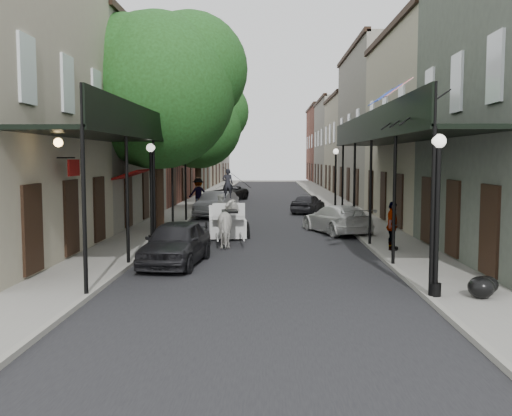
# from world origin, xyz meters

# --- Properties ---
(ground) EXTENTS (140.00, 140.00, 0.00)m
(ground) POSITION_xyz_m (0.00, 0.00, 0.00)
(ground) COLOR gray
(ground) RESTS_ON ground
(road) EXTENTS (8.00, 90.00, 0.01)m
(road) POSITION_xyz_m (0.00, 20.00, 0.01)
(road) COLOR black
(road) RESTS_ON ground
(sidewalk_left) EXTENTS (2.20, 90.00, 0.12)m
(sidewalk_left) POSITION_xyz_m (-5.00, 20.00, 0.06)
(sidewalk_left) COLOR gray
(sidewalk_left) RESTS_ON ground
(sidewalk_right) EXTENTS (2.20, 90.00, 0.12)m
(sidewalk_right) POSITION_xyz_m (5.00, 20.00, 0.06)
(sidewalk_right) COLOR gray
(sidewalk_right) RESTS_ON ground
(building_row_left) EXTENTS (5.00, 80.00, 10.50)m
(building_row_left) POSITION_xyz_m (-8.60, 30.00, 5.25)
(building_row_left) COLOR #A5A084
(building_row_left) RESTS_ON ground
(building_row_right) EXTENTS (5.00, 80.00, 10.50)m
(building_row_right) POSITION_xyz_m (8.60, 30.00, 5.25)
(building_row_right) COLOR gray
(building_row_right) RESTS_ON ground
(gallery_left) EXTENTS (2.20, 18.05, 4.88)m
(gallery_left) POSITION_xyz_m (-4.79, 6.98, 4.05)
(gallery_left) COLOR black
(gallery_left) RESTS_ON sidewalk_left
(gallery_right) EXTENTS (2.20, 18.05, 4.88)m
(gallery_right) POSITION_xyz_m (4.79, 6.98, 4.05)
(gallery_right) COLOR black
(gallery_right) RESTS_ON sidewalk_right
(tree_near) EXTENTS (7.31, 6.80, 9.63)m
(tree_near) POSITION_xyz_m (-4.20, 10.18, 6.49)
(tree_near) COLOR #382619
(tree_near) RESTS_ON sidewalk_left
(tree_far) EXTENTS (6.45, 6.00, 8.61)m
(tree_far) POSITION_xyz_m (-4.25, 24.18, 5.84)
(tree_far) COLOR #382619
(tree_far) RESTS_ON sidewalk_left
(lamppost_right_near) EXTENTS (0.32, 0.32, 3.71)m
(lamppost_right_near) POSITION_xyz_m (4.10, -2.00, 2.05)
(lamppost_right_near) COLOR black
(lamppost_right_near) RESTS_ON sidewalk_right
(lamppost_left) EXTENTS (0.32, 0.32, 3.71)m
(lamppost_left) POSITION_xyz_m (-4.10, 6.00, 2.05)
(lamppost_left) COLOR black
(lamppost_left) RESTS_ON sidewalk_left
(lamppost_right_far) EXTENTS (0.32, 0.32, 3.71)m
(lamppost_right_far) POSITION_xyz_m (4.10, 18.00, 2.05)
(lamppost_right_far) COLOR black
(lamppost_right_far) RESTS_ON sidewalk_right
(horse) EXTENTS (1.17, 2.15, 1.73)m
(horse) POSITION_xyz_m (-1.19, 6.00, 0.87)
(horse) COLOR silver
(horse) RESTS_ON ground
(carriage) EXTENTS (1.96, 2.70, 2.90)m
(carriage) POSITION_xyz_m (-1.50, 8.68, 1.13)
(carriage) COLOR black
(carriage) RESTS_ON ground
(pedestrian_walking) EXTENTS (0.79, 0.63, 1.58)m
(pedestrian_walking) POSITION_xyz_m (-2.00, 11.98, 0.79)
(pedestrian_walking) COLOR #9FA097
(pedestrian_walking) RESTS_ON ground
(pedestrian_sidewalk_left) EXTENTS (1.41, 1.07, 1.92)m
(pedestrian_sidewalk_left) POSITION_xyz_m (-4.20, 20.72, 1.08)
(pedestrian_sidewalk_left) COLOR gray
(pedestrian_sidewalk_left) RESTS_ON sidewalk_left
(pedestrian_sidewalk_right) EXTENTS (0.73, 1.06, 1.68)m
(pedestrian_sidewalk_right) POSITION_xyz_m (4.53, 4.65, 0.96)
(pedestrian_sidewalk_right) COLOR gray
(pedestrian_sidewalk_right) RESTS_ON sidewalk_right
(car_left_near) EXTENTS (2.01, 4.18, 1.38)m
(car_left_near) POSITION_xyz_m (-2.60, 2.31, 0.69)
(car_left_near) COLOR black
(car_left_near) RESTS_ON ground
(car_left_mid) EXTENTS (2.32, 4.47, 1.40)m
(car_left_mid) POSITION_xyz_m (-2.69, 16.88, 0.70)
(car_left_mid) COLOR #96969B
(car_left_mid) RESTS_ON ground
(car_left_far) EXTENTS (3.54, 4.74, 1.20)m
(car_left_far) POSITION_xyz_m (-3.03, 29.02, 0.60)
(car_left_far) COLOR black
(car_left_far) RESTS_ON ground
(car_right_near) EXTENTS (3.13, 4.68, 1.26)m
(car_right_near) POSITION_xyz_m (3.22, 9.84, 0.63)
(car_right_near) COLOR silver
(car_right_near) RESTS_ON ground
(car_right_far) EXTENTS (2.50, 3.73, 1.18)m
(car_right_far) POSITION_xyz_m (2.60, 19.00, 0.59)
(car_right_far) COLOR black
(car_right_far) RESTS_ON ground
(trash_bags) EXTENTS (0.86, 1.01, 0.51)m
(trash_bags) POSITION_xyz_m (5.20, -2.03, 0.36)
(trash_bags) COLOR black
(trash_bags) RESTS_ON sidewalk_right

